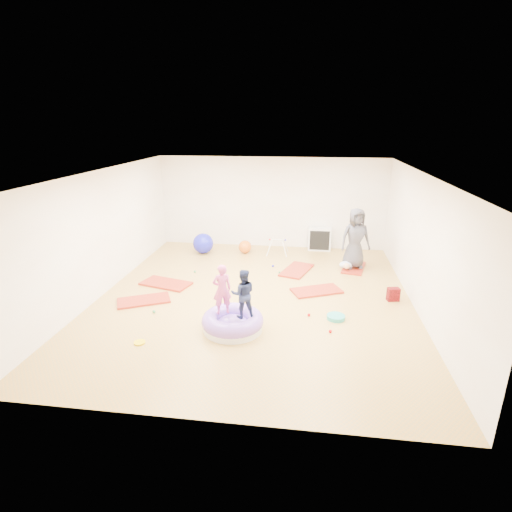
# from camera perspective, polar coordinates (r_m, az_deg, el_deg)

# --- Properties ---
(room) EXTENTS (7.01, 8.01, 2.81)m
(room) POSITION_cam_1_polar(r_m,az_deg,el_deg) (8.66, -0.26, 2.50)
(room) COLOR gold
(room) RESTS_ON ground
(gym_mat_front_left) EXTENTS (1.26, 1.00, 0.05)m
(gym_mat_front_left) POSITION_cam_1_polar(r_m,az_deg,el_deg) (9.30, -15.75, -6.13)
(gym_mat_front_left) COLOR #AC3519
(gym_mat_front_left) RESTS_ON ground
(gym_mat_mid_left) EXTENTS (1.32, 0.90, 0.05)m
(gym_mat_mid_left) POSITION_cam_1_polar(r_m,az_deg,el_deg) (10.09, -12.75, -3.85)
(gym_mat_mid_left) COLOR #AC3519
(gym_mat_mid_left) RESTS_ON ground
(gym_mat_center_back) EXTENTS (0.94, 1.32, 0.05)m
(gym_mat_center_back) POSITION_cam_1_polar(r_m,az_deg,el_deg) (10.76, 5.83, -2.01)
(gym_mat_center_back) COLOR #AC3519
(gym_mat_center_back) RESTS_ON ground
(gym_mat_right) EXTENTS (1.28, 0.99, 0.05)m
(gym_mat_right) POSITION_cam_1_polar(r_m,az_deg,el_deg) (9.54, 8.64, -4.93)
(gym_mat_right) COLOR #AC3519
(gym_mat_right) RESTS_ON ground
(gym_mat_rear_right) EXTENTS (0.77, 1.16, 0.04)m
(gym_mat_rear_right) POSITION_cam_1_polar(r_m,az_deg,el_deg) (11.22, 13.78, -1.61)
(gym_mat_rear_right) COLOR #AC3519
(gym_mat_rear_right) RESTS_ON ground
(inflatable_cushion) EXTENTS (1.19, 1.19, 0.38)m
(inflatable_cushion) POSITION_cam_1_polar(r_m,az_deg,el_deg) (7.79, -3.36, -9.43)
(inflatable_cushion) COLOR silver
(inflatable_cushion) RESTS_ON ground
(child_pink) EXTENTS (0.43, 0.36, 1.00)m
(child_pink) POSITION_cam_1_polar(r_m,az_deg,el_deg) (7.59, -4.89, -4.42)
(child_pink) COLOR #E55399
(child_pink) RESTS_ON inflatable_cushion
(child_navy) EXTENTS (0.53, 0.45, 0.96)m
(child_navy) POSITION_cam_1_polar(r_m,az_deg,el_deg) (7.43, -1.86, -5.06)
(child_navy) COLOR navy
(child_navy) RESTS_ON inflatable_cushion
(adult_caregiver) EXTENTS (0.90, 0.70, 1.62)m
(adult_caregiver) POSITION_cam_1_polar(r_m,az_deg,el_deg) (10.95, 14.01, 2.46)
(adult_caregiver) COLOR #3F3E47
(adult_caregiver) RESTS_ON gym_mat_rear_right
(infant) EXTENTS (0.36, 0.36, 0.21)m
(infant) POSITION_cam_1_polar(r_m,az_deg,el_deg) (10.97, 12.76, -1.28)
(infant) COLOR silver
(infant) RESTS_ON gym_mat_rear_right
(ball_pit_balls) EXTENTS (3.70, 3.65, 0.06)m
(ball_pit_balls) POSITION_cam_1_polar(r_m,az_deg,el_deg) (9.39, 0.84, -5.04)
(ball_pit_balls) COLOR #CA0305
(ball_pit_balls) RESTS_ON ground
(exercise_ball_blue) EXTENTS (0.61, 0.61, 0.61)m
(exercise_ball_blue) POSITION_cam_1_polar(r_m,az_deg,el_deg) (12.16, -7.56, 1.79)
(exercise_ball_blue) COLOR #1B1CC8
(exercise_ball_blue) RESTS_ON ground
(exercise_ball_orange) EXTENTS (0.39, 0.39, 0.39)m
(exercise_ball_orange) POSITION_cam_1_polar(r_m,az_deg,el_deg) (12.11, -1.57, 1.32)
(exercise_ball_orange) COLOR orange
(exercise_ball_orange) RESTS_ON ground
(infant_play_gym) EXTENTS (0.62, 0.59, 0.48)m
(infant_play_gym) POSITION_cam_1_polar(r_m,az_deg,el_deg) (11.95, 3.08, 1.68)
(infant_play_gym) COLOR white
(infant_play_gym) RESTS_ON ground
(cube_shelf) EXTENTS (0.70, 0.34, 0.70)m
(cube_shelf) POSITION_cam_1_polar(r_m,az_deg,el_deg) (12.52, 9.05, 2.41)
(cube_shelf) COLOR white
(cube_shelf) RESTS_ON ground
(balance_disc) EXTENTS (0.37, 0.37, 0.08)m
(balance_disc) POSITION_cam_1_polar(r_m,az_deg,el_deg) (8.35, 11.34, -8.56)
(balance_disc) COLOR teal
(balance_disc) RESTS_ON ground
(backpack) EXTENTS (0.29, 0.21, 0.30)m
(backpack) POSITION_cam_1_polar(r_m,az_deg,el_deg) (9.45, 19.01, -5.20)
(backpack) COLOR #990911
(backpack) RESTS_ON ground
(yellow_toy) EXTENTS (0.21, 0.21, 0.03)m
(yellow_toy) POSITION_cam_1_polar(r_m,az_deg,el_deg) (7.69, -16.30, -11.78)
(yellow_toy) COLOR #FFDB02
(yellow_toy) RESTS_ON ground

